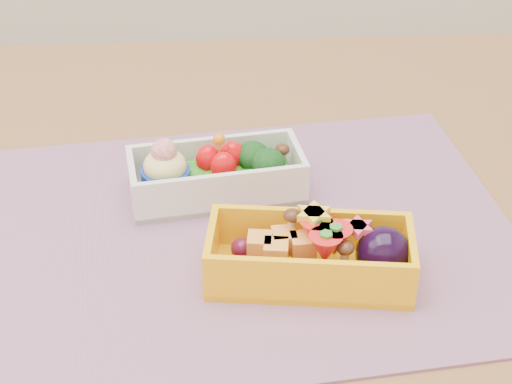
{
  "coord_description": "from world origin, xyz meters",
  "views": [
    {
      "loc": [
        -0.04,
        -0.53,
        1.16
      ],
      "look_at": [
        -0.01,
        0.01,
        0.79
      ],
      "focal_mm": 56.71,
      "sensor_mm": 36.0,
      "label": 1
    }
  ],
  "objects": [
    {
      "name": "bento_yellow",
      "position": [
        0.03,
        -0.06,
        0.77
      ],
      "size": [
        0.16,
        0.09,
        0.05
      ],
      "rotation": [
        0.0,
        0.0,
        -0.13
      ],
      "color": "#FFB40D",
      "rests_on": "placemat"
    },
    {
      "name": "table",
      "position": [
        0.0,
        0.0,
        0.65
      ],
      "size": [
        1.2,
        0.8,
        0.75
      ],
      "color": "brown",
      "rests_on": "ground"
    },
    {
      "name": "placemat",
      "position": [
        -0.02,
        0.0,
        0.75
      ],
      "size": [
        0.48,
        0.39,
        0.0
      ],
      "primitive_type": "cube",
      "rotation": [
        0.0,
        0.0,
        0.11
      ],
      "color": "gray",
      "rests_on": "table"
    },
    {
      "name": "bento_white",
      "position": [
        -0.04,
        0.06,
        0.77
      ],
      "size": [
        0.16,
        0.09,
        0.06
      ],
      "rotation": [
        0.0,
        0.0,
        0.14
      ],
      "color": "silver",
      "rests_on": "placemat"
    }
  ]
}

